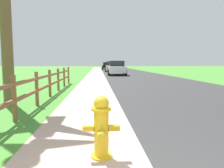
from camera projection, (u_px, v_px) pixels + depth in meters
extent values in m
plane|color=#448630|center=(104.00, 74.00, 26.12)|extent=(120.00, 120.00, 0.00)
cube|color=#313131|center=(129.00, 73.00, 28.34)|extent=(7.00, 66.00, 0.01)
cube|color=#C0A28E|center=(81.00, 73.00, 27.90)|extent=(6.00, 66.00, 0.01)
cube|color=#448630|center=(69.00, 73.00, 27.80)|extent=(5.00, 66.00, 0.00)
cylinder|color=yellow|center=(101.00, 132.00, 3.08)|extent=(0.21, 0.21, 0.75)
cylinder|color=yellow|center=(101.00, 156.00, 3.12)|extent=(0.32, 0.32, 0.03)
cylinder|color=yellow|center=(101.00, 109.00, 3.05)|extent=(0.29, 0.29, 0.03)
sphere|color=yellow|center=(101.00, 103.00, 3.04)|extent=(0.22, 0.22, 0.22)
cube|color=gold|center=(101.00, 98.00, 3.03)|extent=(0.04, 0.04, 0.04)
cylinder|color=gold|center=(88.00, 128.00, 3.07)|extent=(0.17, 0.10, 0.10)
cylinder|color=gold|center=(114.00, 128.00, 3.09)|extent=(0.17, 0.10, 0.10)
cylinder|color=gold|center=(102.00, 135.00, 2.88)|extent=(0.12, 0.20, 0.12)
cylinder|color=brown|center=(14.00, 99.00, 4.93)|extent=(0.11, 0.11, 1.11)
cylinder|color=brown|center=(37.00, 89.00, 6.76)|extent=(0.11, 0.11, 1.11)
cylinder|color=brown|center=(50.00, 83.00, 8.59)|extent=(0.11, 0.11, 1.11)
cylinder|color=brown|center=(58.00, 80.00, 10.42)|extent=(0.11, 0.11, 1.11)
cylinder|color=brown|center=(64.00, 77.00, 12.25)|extent=(0.11, 0.11, 1.11)
cylinder|color=brown|center=(69.00, 75.00, 14.08)|extent=(0.11, 0.11, 1.11)
cube|color=brown|center=(44.00, 87.00, 7.68)|extent=(0.07, 12.90, 0.09)
cube|color=brown|center=(44.00, 77.00, 7.64)|extent=(0.07, 12.90, 0.09)
cylinder|color=brown|center=(5.00, 15.00, 6.61)|extent=(0.35, 0.35, 5.77)
cube|color=white|center=(117.00, 69.00, 23.94)|extent=(2.00, 4.70, 0.71)
cube|color=#1E232B|center=(117.00, 64.00, 23.92)|extent=(1.68, 2.04, 0.62)
cylinder|color=black|center=(109.00, 71.00, 25.37)|extent=(0.25, 0.68, 0.67)
cylinder|color=black|center=(124.00, 71.00, 25.43)|extent=(0.25, 0.68, 0.67)
cylinder|color=black|center=(109.00, 73.00, 22.52)|extent=(0.25, 0.68, 0.67)
cylinder|color=black|center=(126.00, 73.00, 22.57)|extent=(0.25, 0.68, 0.67)
cube|color=#C6B793|center=(112.00, 67.00, 33.25)|extent=(2.06, 4.29, 0.74)
cube|color=#1E232B|center=(112.00, 63.00, 33.33)|extent=(1.74, 2.11, 0.58)
cylinder|color=black|center=(106.00, 69.00, 34.56)|extent=(0.25, 0.66, 0.65)
cylinder|color=black|center=(117.00, 69.00, 34.60)|extent=(0.25, 0.66, 0.65)
cylinder|color=black|center=(106.00, 70.00, 31.96)|extent=(0.25, 0.66, 0.65)
cylinder|color=black|center=(118.00, 70.00, 32.00)|extent=(0.25, 0.66, 0.65)
cube|color=black|center=(107.00, 67.00, 43.59)|extent=(1.90, 4.59, 0.60)
cube|color=#1E232B|center=(107.00, 64.00, 43.60)|extent=(1.66, 2.28, 0.59)
cylinder|color=black|center=(102.00, 68.00, 44.97)|extent=(0.22, 0.73, 0.73)
cylinder|color=black|center=(111.00, 68.00, 45.09)|extent=(0.22, 0.73, 0.73)
cylinder|color=black|center=(103.00, 68.00, 42.15)|extent=(0.22, 0.73, 0.73)
cylinder|color=black|center=(112.00, 68.00, 42.26)|extent=(0.22, 0.73, 0.73)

